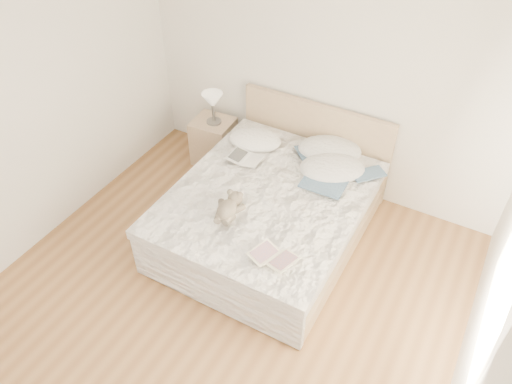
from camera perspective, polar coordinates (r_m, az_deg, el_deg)
floor at (r=4.52m, az=-5.55°, el=-14.12°), size 4.00×4.50×0.00m
ceiling at (r=2.78m, az=-9.32°, el=19.51°), size 4.00×4.50×0.00m
wall_back at (r=5.14m, az=7.74°, el=13.58°), size 4.00×0.02×2.70m
wall_right at (r=3.13m, az=25.76°, el=-13.50°), size 0.02×4.50×2.70m
window at (r=3.26m, az=26.89°, el=-8.45°), size 0.02×1.30×1.10m
bed at (r=4.95m, az=1.82°, el=-2.16°), size 1.72×2.14×1.00m
nightstand at (r=5.93m, az=-4.84°, el=5.78°), size 0.48×0.43×0.56m
table_lamp at (r=5.61m, az=-4.97°, el=10.22°), size 0.29×0.29×0.37m
pillow_left at (r=5.31m, az=-0.09°, el=5.99°), size 0.64×0.52×0.17m
pillow_middle at (r=5.22m, az=8.41°, el=4.80°), size 0.77×0.65×0.20m
pillow_right at (r=4.98m, az=8.70°, el=2.73°), size 0.79×0.72×0.19m
blouse at (r=4.92m, az=8.40°, el=1.99°), size 0.67×0.72×0.03m
photo_book at (r=5.07m, az=-1.24°, el=3.86°), size 0.35×0.24×0.03m
childrens_book at (r=4.09m, az=2.02°, el=-7.48°), size 0.42×0.35×0.02m
teddy_bear at (r=4.42m, az=-3.32°, el=-2.63°), size 0.28×0.35×0.17m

